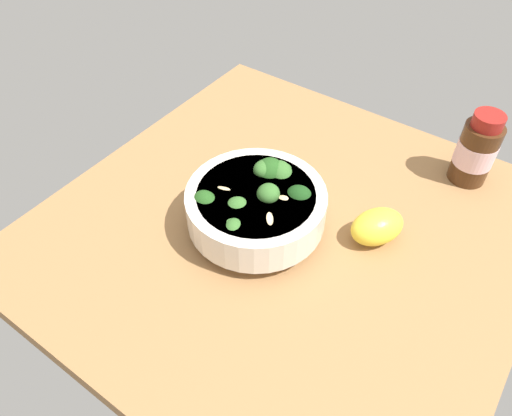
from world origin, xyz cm
name	(u,v)px	position (x,y,z in cm)	size (l,w,h in cm)	color
ground_plane	(286,232)	(0.00, 0.00, -1.62)	(66.96, 66.96, 3.23)	#996D42
bowl_of_broccoli	(257,204)	(2.63, -3.45, 4.50)	(19.74, 19.74, 9.12)	silver
lemon_wedge	(377,227)	(-5.18, 11.75, 2.47)	(7.98, 5.46, 4.94)	yellow
bottle_tall	(476,150)	(-25.68, 18.15, 5.61)	(6.02, 6.02, 12.21)	#472814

